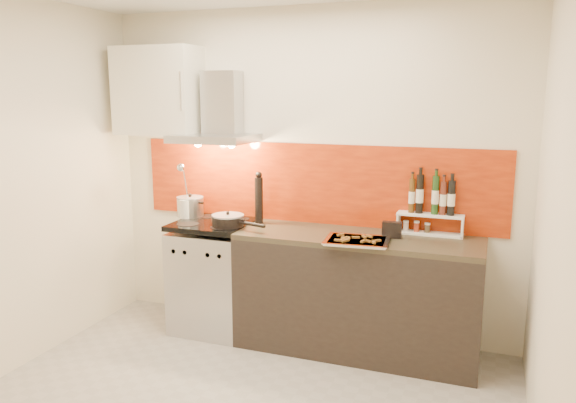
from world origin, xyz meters
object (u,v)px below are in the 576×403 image
at_px(counter, 357,293).
at_px(pepper_mill, 259,198).
at_px(range_stove, 215,277).
at_px(stock_pot, 190,206).
at_px(saute_pan, 229,220).
at_px(baking_tray, 357,240).

bearing_deg(counter, pepper_mill, 171.89).
distance_m(range_stove, pepper_mill, 0.76).
relative_size(counter, pepper_mill, 4.29).
xyz_separation_m(range_stove, stock_pot, (-0.28, 0.12, 0.55)).
xyz_separation_m(counter, saute_pan, (-1.01, -0.10, 0.51)).
bearing_deg(stock_pot, range_stove, -23.83).
relative_size(range_stove, baking_tray, 1.91).
bearing_deg(range_stove, counter, 0.23).
relative_size(counter, stock_pot, 8.00).
bearing_deg(counter, saute_pan, -174.42).
distance_m(range_stove, saute_pan, 0.55).
bearing_deg(stock_pot, pepper_mill, 0.21).
distance_m(stock_pot, saute_pan, 0.52).
relative_size(saute_pan, pepper_mill, 1.15).
height_order(range_stove, baking_tray, baking_tray).
relative_size(stock_pot, baking_tray, 0.47).
relative_size(range_stove, stock_pot, 4.05).
distance_m(saute_pan, baking_tray, 1.06).
xyz_separation_m(counter, baking_tray, (0.04, -0.20, 0.47)).
bearing_deg(pepper_mill, counter, -8.11).
bearing_deg(baking_tray, counter, 100.38).
height_order(counter, stock_pot, stock_pot).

